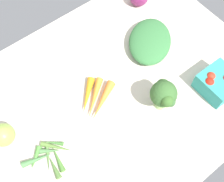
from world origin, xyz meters
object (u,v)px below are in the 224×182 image
object	(u,v)px
okra_pile	(48,156)
carrot_bunch	(96,99)
heirloom_tomato_green	(3,135)
berry_basket	(219,83)
broccoli_head	(164,94)
leafy_greens_clump	(150,41)

from	to	relation	value
okra_pile	carrot_bunch	size ratio (longest dim) A/B	0.98
heirloom_tomato_green	berry_basket	world-z (taller)	berry_basket
berry_basket	broccoli_head	bearing A→B (deg)	-19.99
heirloom_tomato_green	carrot_bunch	bearing A→B (deg)	168.02
broccoli_head	okra_pile	distance (cm)	38.80
heirloom_tomato_green	leafy_greens_clump	world-z (taller)	heirloom_tomato_green
okra_pile	berry_basket	bearing A→B (deg)	165.54
heirloom_tomato_green	carrot_bunch	distance (cm)	29.87
carrot_bunch	leafy_greens_clump	distance (cm)	28.88
broccoli_head	okra_pile	bearing A→B (deg)	-11.60
okra_pile	carrot_bunch	distance (cm)	22.94
berry_basket	leafy_greens_clump	bearing A→B (deg)	-77.71
heirloom_tomato_green	carrot_bunch	size ratio (longest dim) A/B	0.46
carrot_bunch	berry_basket	bearing A→B (deg)	148.53
berry_basket	leafy_greens_clump	distance (cm)	27.41
broccoli_head	berry_basket	distance (cm)	20.22
heirloom_tomato_green	berry_basket	distance (cm)	68.76
broccoli_head	okra_pile	size ratio (longest dim) A/B	0.81
okra_pile	berry_basket	world-z (taller)	berry_basket
broccoli_head	berry_basket	size ratio (longest dim) A/B	1.05
heirloom_tomato_green	berry_basket	size ratio (longest dim) A/B	0.61
okra_pile	leafy_greens_clump	distance (cm)	51.78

